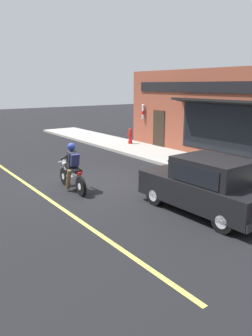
% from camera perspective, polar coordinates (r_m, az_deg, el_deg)
% --- Properties ---
extents(ground_plane, '(80.00, 80.00, 0.00)m').
position_cam_1_polar(ground_plane, '(11.76, -6.40, -2.89)').
color(ground_plane, black).
extents(sidewalk_curb, '(2.60, 22.00, 0.14)m').
position_cam_1_polar(sidewalk_curb, '(17.07, 4.06, 2.80)').
color(sidewalk_curb, '#9E9B93').
rests_on(sidewalk_curb, ground).
extents(lane_stripe, '(0.12, 19.80, 0.01)m').
position_cam_1_polar(lane_stripe, '(13.77, -19.18, -1.04)').
color(lane_stripe, '#D1C64C').
rests_on(lane_stripe, ground).
extents(storefront_building, '(1.25, 10.40, 4.20)m').
position_cam_1_polar(storefront_building, '(16.32, 13.31, 9.17)').
color(storefront_building, brown).
rests_on(storefront_building, ground).
extents(motorcycle_with_rider, '(0.58, 2.02, 1.62)m').
position_cam_1_polar(motorcycle_with_rider, '(11.05, -9.35, -0.47)').
color(motorcycle_with_rider, black).
rests_on(motorcycle_with_rider, ground).
extents(car_hatchback, '(1.74, 3.82, 1.57)m').
position_cam_1_polar(car_hatchback, '(9.25, 13.78, -3.04)').
color(car_hatchback, black).
rests_on(car_hatchback, ground).
extents(fire_hydrant, '(0.36, 0.24, 0.88)m').
position_cam_1_polar(fire_hydrant, '(19.05, 0.74, 5.57)').
color(fire_hydrant, red).
rests_on(fire_hydrant, sidewalk_curb).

